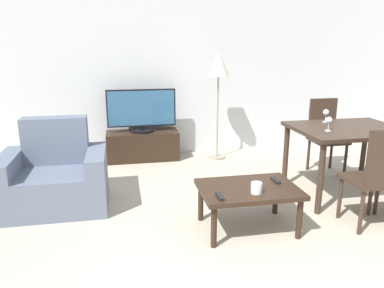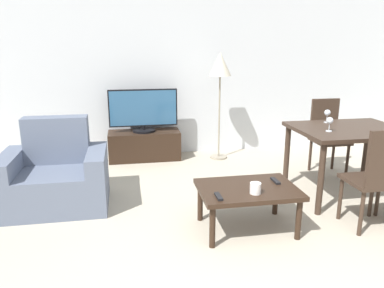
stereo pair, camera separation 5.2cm
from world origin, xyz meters
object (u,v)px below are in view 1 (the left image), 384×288
at_px(dining_table, 348,136).
at_px(dining_chair_near, 377,174).
at_px(tv, 142,111).
at_px(coffee_table, 248,192).
at_px(cup_white_near, 256,188).
at_px(wine_glass_center, 329,121).
at_px(tv_stand, 143,145).
at_px(armchair, 55,178).
at_px(wine_glass_left, 326,113).
at_px(dining_chair_far, 325,133).
at_px(remote_primary, 276,180).
at_px(remote_secondary, 220,196).
at_px(floor_lamp, 218,69).

relative_size(dining_table, dining_chair_near, 1.20).
height_order(tv, coffee_table, tv).
height_order(coffee_table, dining_table, dining_table).
xyz_separation_m(cup_white_near, wine_glass_center, (0.97, 0.59, 0.41)).
bearing_deg(cup_white_near, coffee_table, 96.46).
bearing_deg(wine_glass_center, tv_stand, 133.63).
height_order(dining_table, cup_white_near, dining_table).
height_order(armchair, wine_glass_left, wine_glass_left).
relative_size(coffee_table, dining_chair_far, 0.91).
bearing_deg(wine_glass_center, cup_white_near, -148.79).
relative_size(dining_table, cup_white_near, 12.04).
bearing_deg(dining_chair_far, tv, 156.70).
bearing_deg(wine_glass_center, remote_primary, -152.64).
relative_size(dining_chair_near, remote_secondary, 6.25).
distance_m(coffee_table, cup_white_near, 0.17).
xyz_separation_m(tv_stand, floor_lamp, (1.06, -0.15, 1.06)).
relative_size(cup_white_near, wine_glass_center, 0.64).
xyz_separation_m(tv_stand, wine_glass_left, (1.96, -1.44, 0.66)).
bearing_deg(remote_primary, cup_white_near, -140.24).
height_order(remote_primary, remote_secondary, same).
relative_size(tv_stand, dining_table, 0.89).
distance_m(tv, floor_lamp, 1.21).
distance_m(dining_table, cup_white_near, 1.46).
bearing_deg(armchair, floor_lamp, 32.48).
height_order(dining_table, remote_primary, dining_table).
distance_m(floor_lamp, cup_white_near, 2.44).
bearing_deg(floor_lamp, remote_secondary, -104.35).
bearing_deg(dining_table, wine_glass_left, 108.60).
bearing_deg(wine_glass_left, wine_glass_center, -116.74).
bearing_deg(wine_glass_center, wine_glass_left, 63.26).
bearing_deg(armchair, dining_table, -5.57).
height_order(armchair, floor_lamp, floor_lamp).
distance_m(dining_chair_far, remote_primary, 1.72).
relative_size(dining_table, wine_glass_left, 7.70).
relative_size(dining_table, wine_glass_center, 7.70).
bearing_deg(tv, wine_glass_center, -46.33).
xyz_separation_m(dining_chair_near, remote_secondary, (-1.40, 0.03, -0.11)).
bearing_deg(wine_glass_left, coffee_table, -144.51).
relative_size(tv, dining_chair_far, 1.02).
relative_size(tv_stand, cup_white_near, 10.74).
bearing_deg(coffee_table, remote_primary, 15.93).
bearing_deg(coffee_table, wine_glass_center, 24.20).
xyz_separation_m(dining_table, cup_white_near, (-1.27, -0.70, -0.21)).
relative_size(armchair, tv_stand, 1.01).
bearing_deg(wine_glass_center, tv, 133.67).
distance_m(remote_primary, remote_secondary, 0.65).
xyz_separation_m(dining_table, remote_primary, (-1.00, -0.47, -0.25)).
relative_size(armchair, dining_chair_near, 1.08).
bearing_deg(remote_secondary, dining_table, 24.44).
bearing_deg(dining_chair_near, tv_stand, 126.78).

